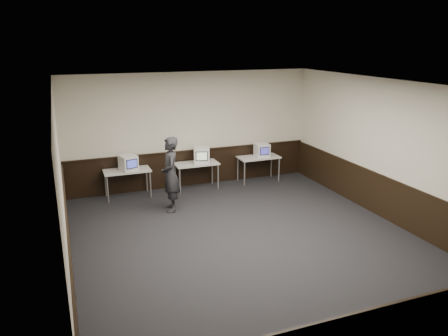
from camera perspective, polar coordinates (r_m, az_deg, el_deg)
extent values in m
plane|color=black|center=(9.18, 3.27, -9.61)|extent=(8.00, 8.00, 0.00)
plane|color=white|center=(8.29, 3.63, 10.67)|extent=(8.00, 8.00, 0.00)
plane|color=beige|center=(12.25, -4.27, 4.97)|extent=(7.00, 0.00, 7.00)
plane|color=beige|center=(5.47, 21.21, -11.17)|extent=(7.00, 0.00, 7.00)
plane|color=beige|center=(7.90, -20.43, -2.56)|extent=(0.00, 8.00, 8.00)
plane|color=beige|center=(10.50, 21.16, 1.94)|extent=(0.00, 8.00, 8.00)
cube|color=black|center=(12.50, -4.13, 0.01)|extent=(6.98, 0.04, 1.00)
cube|color=black|center=(8.30, -19.53, -9.75)|extent=(0.04, 7.98, 1.00)
cube|color=black|center=(10.79, 20.48, -3.73)|extent=(0.04, 7.98, 1.00)
cube|color=black|center=(12.34, -4.16, 2.30)|extent=(6.98, 0.06, 0.04)
cube|color=beige|center=(11.69, -12.55, -0.34)|extent=(1.20, 0.60, 0.04)
cylinder|color=#999999|center=(11.51, -14.95, -2.75)|extent=(0.04, 0.04, 0.71)
cylinder|color=#999999|center=(11.65, -9.58, -2.17)|extent=(0.04, 0.04, 0.71)
cylinder|color=#999999|center=(11.98, -15.22, -2.00)|extent=(0.04, 0.04, 0.71)
cylinder|color=#999999|center=(12.12, -10.06, -1.46)|extent=(0.04, 0.04, 0.71)
cube|color=beige|center=(12.08, -3.63, 0.58)|extent=(1.20, 0.60, 0.04)
cylinder|color=#999999|center=(11.82, -5.78, -1.74)|extent=(0.04, 0.04, 0.71)
cylinder|color=#999999|center=(12.13, -0.77, -1.17)|extent=(0.04, 0.04, 0.71)
cylinder|color=#999999|center=(12.28, -6.40, -1.06)|extent=(0.04, 0.04, 0.71)
cylinder|color=#999999|center=(12.58, -1.55, -0.53)|extent=(0.04, 0.04, 0.71)
cube|color=beige|center=(12.75, 4.54, 1.41)|extent=(1.20, 0.60, 0.04)
cylinder|color=#999999|center=(12.42, 2.70, -0.77)|extent=(0.04, 0.04, 0.71)
cylinder|color=#999999|center=(12.88, 7.19, -0.25)|extent=(0.04, 0.04, 0.71)
cylinder|color=#999999|center=(12.86, 1.81, -0.16)|extent=(0.04, 0.04, 0.71)
cylinder|color=#999999|center=(13.30, 6.19, 0.33)|extent=(0.04, 0.04, 0.71)
cube|color=white|center=(11.59, -12.39, 0.66)|extent=(0.50, 0.52, 0.40)
cube|color=black|center=(11.40, -11.94, 0.53)|extent=(0.29, 0.10, 0.24)
cube|color=#3A42AB|center=(11.39, -11.92, 0.52)|extent=(0.25, 0.08, 0.20)
cube|color=white|center=(12.07, -2.93, 1.73)|extent=(0.54, 0.56, 0.43)
cube|color=black|center=(11.85, -2.92, 1.55)|extent=(0.31, 0.11, 0.26)
cube|color=beige|center=(11.84, -2.92, 1.54)|extent=(0.27, 0.09, 0.21)
cube|color=white|center=(12.72, 4.97, 2.35)|extent=(0.41, 0.43, 0.39)
cube|color=black|center=(12.53, 5.32, 2.22)|extent=(0.29, 0.03, 0.23)
cube|color=#3A359D|center=(12.52, 5.34, 2.21)|extent=(0.25, 0.02, 0.19)
imported|color=#232328|center=(10.54, -7.03, -0.84)|extent=(0.52, 0.72, 1.83)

